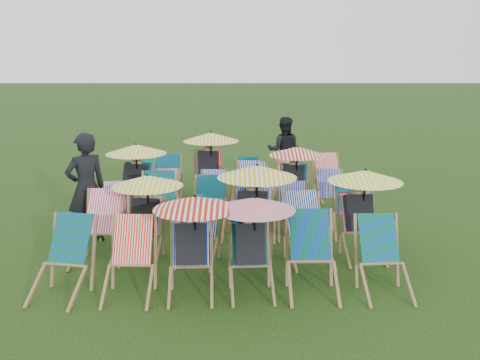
{
  "coord_description": "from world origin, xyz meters",
  "views": [
    {
      "loc": [
        0.15,
        -8.65,
        3.01
      ],
      "look_at": [
        0.19,
        0.32,
        0.9
      ],
      "focal_mm": 40.0,
      "sensor_mm": 36.0,
      "label": 1
    }
  ],
  "objects_px": {
    "deckchair_5": "(384,258)",
    "deckchair_29": "(330,178)",
    "person_left": "(86,188)",
    "person_rear": "(284,151)",
    "deckchair_0": "(62,259)"
  },
  "relations": [
    {
      "from": "deckchair_5",
      "to": "person_rear",
      "type": "relative_size",
      "value": 0.6
    },
    {
      "from": "deckchair_29",
      "to": "person_left",
      "type": "xyz_separation_m",
      "value": [
        -4.41,
        -2.64,
        0.44
      ]
    },
    {
      "from": "deckchair_29",
      "to": "person_rear",
      "type": "relative_size",
      "value": 0.59
    },
    {
      "from": "deckchair_5",
      "to": "person_left",
      "type": "bearing_deg",
      "value": 151.69
    },
    {
      "from": "person_left",
      "to": "person_rear",
      "type": "height_order",
      "value": "person_left"
    },
    {
      "from": "deckchair_0",
      "to": "deckchair_5",
      "type": "height_order",
      "value": "deckchair_0"
    },
    {
      "from": "deckchair_5",
      "to": "deckchair_0",
      "type": "bearing_deg",
      "value": 176.73
    },
    {
      "from": "deckchair_5",
      "to": "deckchair_29",
      "type": "xyz_separation_m",
      "value": [
        0.09,
        4.61,
        -0.01
      ]
    },
    {
      "from": "deckchair_0",
      "to": "deckchair_29",
      "type": "relative_size",
      "value": 1.06
    },
    {
      "from": "deckchair_5",
      "to": "deckchair_29",
      "type": "height_order",
      "value": "deckchair_5"
    },
    {
      "from": "person_left",
      "to": "person_rear",
      "type": "bearing_deg",
      "value": -168.08
    },
    {
      "from": "deckchair_0",
      "to": "person_left",
      "type": "xyz_separation_m",
      "value": [
        -0.21,
        2.01,
        0.42
      ]
    },
    {
      "from": "deckchair_0",
      "to": "person_rear",
      "type": "relative_size",
      "value": 0.62
    },
    {
      "from": "deckchair_5",
      "to": "deckchair_29",
      "type": "relative_size",
      "value": 1.01
    },
    {
      "from": "person_rear",
      "to": "deckchair_5",
      "type": "bearing_deg",
      "value": 103.68
    }
  ]
}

